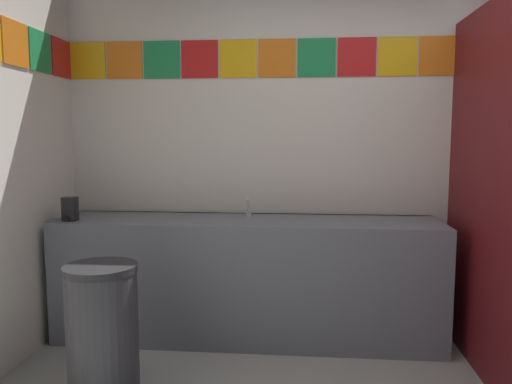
% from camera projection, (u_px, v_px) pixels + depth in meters
% --- Properties ---
extents(wall_back, '(4.45, 0.09, 2.75)m').
position_uv_depth(wall_back, '(374.00, 137.00, 3.54)').
color(wall_back, silver).
rests_on(wall_back, ground_plane).
extents(vanity_counter, '(2.59, 0.57, 0.82)m').
position_uv_depth(vanity_counter, '(247.00, 278.00, 3.41)').
color(vanity_counter, slate).
rests_on(vanity_counter, ground_plane).
extents(faucet_center, '(0.04, 0.10, 0.14)m').
position_uv_depth(faucet_center, '(249.00, 210.00, 3.44)').
color(faucet_center, silver).
rests_on(faucet_center, vanity_counter).
extents(soap_dispenser, '(0.09, 0.09, 0.16)m').
position_uv_depth(soap_dispenser, '(70.00, 209.00, 3.30)').
color(soap_dispenser, black).
rests_on(soap_dispenser, vanity_counter).
extents(trash_bin, '(0.39, 0.39, 0.70)m').
position_uv_depth(trash_bin, '(102.00, 328.00, 2.68)').
color(trash_bin, '#333338').
rests_on(trash_bin, ground_plane).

